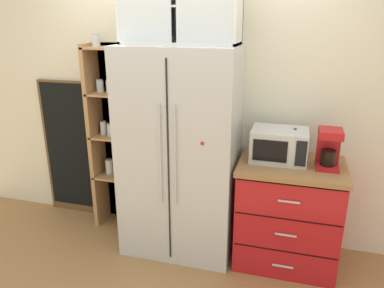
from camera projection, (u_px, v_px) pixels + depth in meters
ground_plane at (181, 245)px, 3.40m from camera, size 10.64×10.64×0.00m
wall_back_cream at (192, 100)px, 3.35m from camera, size 4.95×0.10×2.55m
refrigerator at (181, 153)px, 3.14m from camera, size 0.96×0.65×1.79m
pantry_shelf_column at (116, 134)px, 3.54m from camera, size 0.45×0.30×1.86m
counter_cabinet at (287, 213)px, 3.07m from camera, size 0.84×0.62×0.89m
microwave at (279, 145)px, 2.96m from camera, size 0.44×0.33×0.26m
coffee_maker at (329, 148)px, 2.82m from camera, size 0.17×0.20×0.31m
mug_navy at (293, 162)px, 2.86m from camera, size 0.11×0.08×0.08m
mug_sage at (293, 155)px, 2.96m from camera, size 0.12×0.09×0.10m
bottle_cobalt at (294, 146)px, 2.97m from camera, size 0.07×0.07×0.27m
upper_cabinet at (181, 7)px, 2.80m from camera, size 0.92×0.32×0.55m
chalkboard_menu at (71, 149)px, 3.79m from camera, size 0.60×0.04×1.41m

